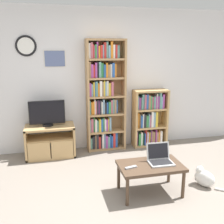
{
  "coord_description": "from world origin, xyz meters",
  "views": [
    {
      "loc": [
        -0.95,
        -2.58,
        1.9
      ],
      "look_at": [
        -0.06,
        1.21,
        0.93
      ],
      "focal_mm": 42.0,
      "sensor_mm": 36.0,
      "label": 1
    }
  ],
  "objects_px": {
    "television": "(47,113)",
    "tv_stand": "(50,141)",
    "bookshelf_short": "(149,118)",
    "cat": "(204,177)",
    "coffee_table": "(150,168)",
    "laptop": "(160,158)",
    "remote_near_laptop": "(131,167)",
    "bookshelf_tall": "(104,96)"
  },
  "relations": [
    {
      "from": "remote_near_laptop",
      "to": "bookshelf_tall",
      "type": "bearing_deg",
      "value": 166.42
    },
    {
      "from": "cat",
      "to": "laptop",
      "type": "bearing_deg",
      "value": 147.08
    },
    {
      "from": "bookshelf_short",
      "to": "coffee_table",
      "type": "height_order",
      "value": "bookshelf_short"
    },
    {
      "from": "remote_near_laptop",
      "to": "cat",
      "type": "distance_m",
      "value": 1.13
    },
    {
      "from": "television",
      "to": "bookshelf_short",
      "type": "bearing_deg",
      "value": 3.03
    },
    {
      "from": "bookshelf_short",
      "to": "remote_near_laptop",
      "type": "xyz_separation_m",
      "value": [
        -0.9,
        -1.73,
        -0.13
      ]
    },
    {
      "from": "bookshelf_short",
      "to": "laptop",
      "type": "relative_size",
      "value": 3.43
    },
    {
      "from": "bookshelf_tall",
      "to": "bookshelf_short",
      "type": "height_order",
      "value": "bookshelf_tall"
    },
    {
      "from": "bookshelf_tall",
      "to": "coffee_table",
      "type": "xyz_separation_m",
      "value": [
        0.28,
        -1.69,
        -0.66
      ]
    },
    {
      "from": "bookshelf_tall",
      "to": "laptop",
      "type": "relative_size",
      "value": 6.31
    },
    {
      "from": "tv_stand",
      "to": "remote_near_laptop",
      "type": "bearing_deg",
      "value": -58.13
    },
    {
      "from": "television",
      "to": "bookshelf_short",
      "type": "height_order",
      "value": "bookshelf_short"
    },
    {
      "from": "coffee_table",
      "to": "laptop",
      "type": "bearing_deg",
      "value": 15.26
    },
    {
      "from": "coffee_table",
      "to": "cat",
      "type": "relative_size",
      "value": 2.06
    },
    {
      "from": "bookshelf_short",
      "to": "coffee_table",
      "type": "xyz_separation_m",
      "value": [
        -0.61,
        -1.68,
        -0.18
      ]
    },
    {
      "from": "laptop",
      "to": "remote_near_laptop",
      "type": "distance_m",
      "value": 0.44
    },
    {
      "from": "bookshelf_tall",
      "to": "television",
      "type": "bearing_deg",
      "value": -173.83
    },
    {
      "from": "bookshelf_short",
      "to": "television",
      "type": "bearing_deg",
      "value": -176.97
    },
    {
      "from": "television",
      "to": "cat",
      "type": "bearing_deg",
      "value": -36.81
    },
    {
      "from": "bookshelf_short",
      "to": "remote_near_laptop",
      "type": "height_order",
      "value": "bookshelf_short"
    },
    {
      "from": "bookshelf_tall",
      "to": "remote_near_laptop",
      "type": "bearing_deg",
      "value": -90.21
    },
    {
      "from": "coffee_table",
      "to": "cat",
      "type": "height_order",
      "value": "coffee_table"
    },
    {
      "from": "television",
      "to": "bookshelf_tall",
      "type": "distance_m",
      "value": 1.06
    },
    {
      "from": "bookshelf_tall",
      "to": "cat",
      "type": "distance_m",
      "value": 2.2
    },
    {
      "from": "television",
      "to": "laptop",
      "type": "bearing_deg",
      "value": -46.83
    },
    {
      "from": "television",
      "to": "remote_near_laptop",
      "type": "height_order",
      "value": "television"
    },
    {
      "from": "tv_stand",
      "to": "remote_near_laptop",
      "type": "relative_size",
      "value": 5.12
    },
    {
      "from": "tv_stand",
      "to": "coffee_table",
      "type": "relative_size",
      "value": 1.02
    },
    {
      "from": "laptop",
      "to": "bookshelf_short",
      "type": "bearing_deg",
      "value": 75.74
    },
    {
      "from": "bookshelf_short",
      "to": "cat",
      "type": "bearing_deg",
      "value": -83.47
    },
    {
      "from": "television",
      "to": "bookshelf_tall",
      "type": "height_order",
      "value": "bookshelf_tall"
    },
    {
      "from": "television",
      "to": "tv_stand",
      "type": "bearing_deg",
      "value": -42.23
    },
    {
      "from": "coffee_table",
      "to": "laptop",
      "type": "height_order",
      "value": "laptop"
    },
    {
      "from": "bookshelf_short",
      "to": "remote_near_laptop",
      "type": "distance_m",
      "value": 1.95
    },
    {
      "from": "tv_stand",
      "to": "bookshelf_short",
      "type": "bearing_deg",
      "value": 3.89
    },
    {
      "from": "coffee_table",
      "to": "bookshelf_short",
      "type": "bearing_deg",
      "value": 69.98
    },
    {
      "from": "tv_stand",
      "to": "coffee_table",
      "type": "xyz_separation_m",
      "value": [
        1.28,
        -1.56,
        0.08
      ]
    },
    {
      "from": "tv_stand",
      "to": "remote_near_laptop",
      "type": "distance_m",
      "value": 1.89
    },
    {
      "from": "laptop",
      "to": "remote_near_laptop",
      "type": "xyz_separation_m",
      "value": [
        -0.42,
        -0.08,
        -0.05
      ]
    },
    {
      "from": "coffee_table",
      "to": "remote_near_laptop",
      "type": "relative_size",
      "value": 5.02
    },
    {
      "from": "remote_near_laptop",
      "to": "television",
      "type": "bearing_deg",
      "value": -161.18
    },
    {
      "from": "bookshelf_tall",
      "to": "coffee_table",
      "type": "distance_m",
      "value": 1.84
    }
  ]
}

